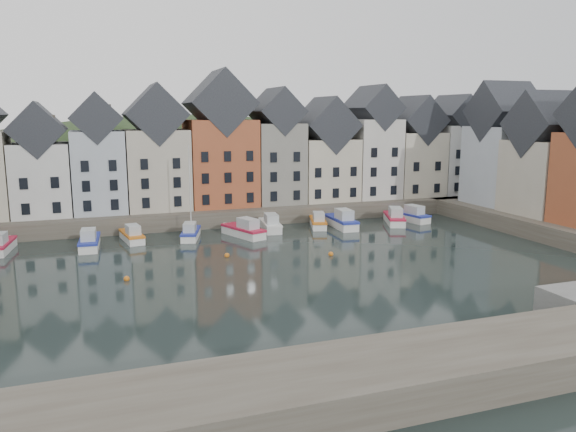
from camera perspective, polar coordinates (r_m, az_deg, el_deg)
name	(u,v)px	position (r m, az deg, el deg)	size (l,w,h in m)	color
ground	(292,274)	(50.20, 0.40, -5.95)	(260.00, 260.00, 0.00)	black
far_quay	(218,210)	(78.16, -7.13, 0.64)	(90.00, 16.00, 2.00)	#474137
near_wall	(251,400)	(27.48, -3.74, -18.15)	(50.00, 6.00, 2.00)	#474137
hillside	(190,287)	(107.50, -9.93, -7.14)	(153.60, 70.40, 64.00)	#22351A
far_terrace	(243,153)	(76.05, -4.56, 6.40)	(72.37, 8.16, 17.78)	beige
right_terrace	(549,157)	(75.00, 25.01, 5.44)	(8.30, 24.25, 16.36)	#A9B2BC
mooring_buoys	(234,262)	(53.96, -5.56, -4.67)	(20.50, 5.50, 0.50)	#CB6917
boat_a	(1,246)	(65.08, -27.16, -2.69)	(2.50, 6.21, 2.32)	silver
boat_b	(89,242)	(63.16, -19.53, -2.47)	(2.37, 6.41, 2.41)	silver
boat_c	(132,236)	(65.08, -15.56, -1.94)	(2.56, 5.88, 2.18)	silver
boat_d	(191,233)	(65.05, -9.86, -1.67)	(3.27, 5.89, 10.76)	silver
boat_e	(244,230)	(65.28, -4.46, -1.47)	(4.14, 6.79, 2.49)	silver
boat_f	(270,225)	(68.61, -1.81, -0.89)	(2.68, 6.40, 2.38)	silver
boat_g	(318,222)	(70.67, 3.08, -0.61)	(3.45, 6.03, 2.21)	silver
boat_h	(342,221)	(70.65, 5.47, -0.53)	(2.52, 7.04, 2.66)	silver
boat_i	(394,218)	(73.98, 10.77, -0.21)	(4.26, 6.79, 2.50)	silver
boat_j	(410,216)	(76.34, 12.32, 0.04)	(3.11, 6.57, 2.42)	silver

